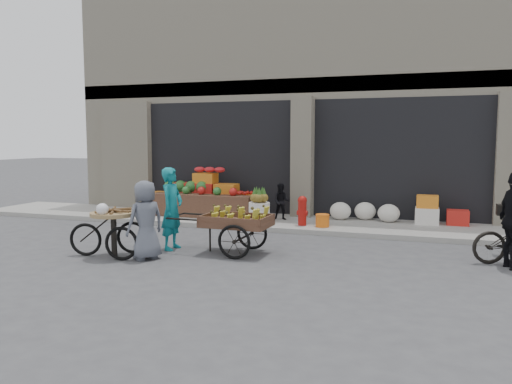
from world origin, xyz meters
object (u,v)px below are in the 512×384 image
(pineapple_bin, at_px, (259,213))
(tricycle_cart, at_px, (113,227))
(fire_hydrant, at_px, (302,209))
(vendor_grey, at_px, (146,220))
(orange_bucket, at_px, (322,221))
(banana_cart, at_px, (234,219))
(seated_person, at_px, (282,202))
(vendor_woman, at_px, (172,209))

(pineapple_bin, height_order, tricycle_cart, tricycle_cart)
(fire_hydrant, bearing_deg, vendor_grey, -118.13)
(orange_bucket, relative_size, tricycle_cart, 0.22)
(pineapple_bin, xyz_separation_m, vendor_grey, (-0.90, -3.79, 0.35))
(fire_hydrant, xyz_separation_m, tricycle_cart, (-2.68, -3.76, 0.06))
(banana_cart, bearing_deg, orange_bucket, 68.90)
(seated_person, xyz_separation_m, banana_cart, (0.04, -3.44, 0.07))
(pineapple_bin, relative_size, seated_person, 0.56)
(orange_bucket, height_order, vendor_woman, vendor_woman)
(banana_cart, relative_size, vendor_grey, 1.52)
(banana_cart, relative_size, vendor_woman, 1.35)
(pineapple_bin, distance_m, orange_bucket, 1.61)
(fire_hydrant, bearing_deg, vendor_woman, -124.44)
(seated_person, relative_size, vendor_woman, 0.57)
(pineapple_bin, bearing_deg, fire_hydrant, -2.60)
(orange_bucket, relative_size, vendor_woman, 0.20)
(fire_hydrant, height_order, vendor_grey, vendor_grey)
(orange_bucket, height_order, tricycle_cart, tricycle_cart)
(banana_cart, xyz_separation_m, tricycle_cart, (-2.02, -0.97, -0.09))
(orange_bucket, xyz_separation_m, tricycle_cart, (-3.18, -3.71, 0.30))
(pineapple_bin, height_order, orange_bucket, pineapple_bin)
(pineapple_bin, xyz_separation_m, tricycle_cart, (-1.58, -3.81, 0.20))
(orange_bucket, distance_m, tricycle_cart, 4.89)
(fire_hydrant, distance_m, orange_bucket, 0.55)
(seated_person, bearing_deg, vendor_woman, -119.69)
(pineapple_bin, distance_m, banana_cart, 2.89)
(banana_cart, xyz_separation_m, vendor_woman, (-1.29, -0.05, 0.16))
(banana_cart, bearing_deg, vendor_grey, -142.92)
(tricycle_cart, relative_size, vendor_grey, 1.02)
(vendor_woman, height_order, vendor_grey, vendor_woman)
(pineapple_bin, relative_size, vendor_woman, 0.32)
(orange_bucket, bearing_deg, seated_person, 149.74)
(orange_bucket, bearing_deg, vendor_grey, -124.11)
(vendor_grey, bearing_deg, tricycle_cart, -59.39)
(pineapple_bin, xyz_separation_m, orange_bucket, (1.60, -0.10, -0.10))
(vendor_grey, bearing_deg, pineapple_bin, -163.91)
(seated_person, height_order, vendor_grey, vendor_grey)
(vendor_woman, distance_m, vendor_grey, 0.90)
(fire_hydrant, xyz_separation_m, orange_bucket, (0.50, -0.05, -0.23))
(fire_hydrant, distance_m, tricycle_cart, 4.61)
(fire_hydrant, xyz_separation_m, vendor_grey, (-2.00, -3.74, 0.22))
(pineapple_bin, bearing_deg, seated_person, 56.31)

